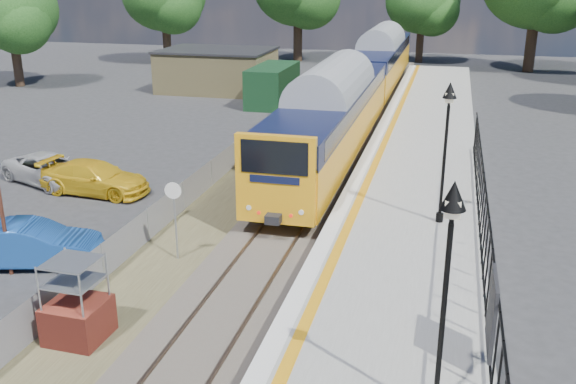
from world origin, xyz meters
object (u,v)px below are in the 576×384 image
(victorian_lamp_south, at_px, (449,248))
(brick_plinth, at_px, (76,302))
(speed_sign, at_px, (174,208))
(car_yellow, at_px, (95,178))
(train, at_px, (363,80))
(car_white, at_px, (49,169))
(car_blue, at_px, (31,244))
(victorian_lamp_north, at_px, (448,120))

(victorian_lamp_south, xyz_separation_m, brick_plinth, (-8.65, 1.97, -3.25))
(speed_sign, height_order, car_yellow, speed_sign)
(train, relative_size, speed_sign, 15.56)
(brick_plinth, relative_size, speed_sign, 0.83)
(train, relative_size, car_white, 9.09)
(car_blue, bearing_deg, car_yellow, -1.94)
(victorian_lamp_north, bearing_deg, train, 105.33)
(train, distance_m, speed_sign, 22.65)
(victorian_lamp_south, bearing_deg, brick_plinth, 167.17)
(victorian_lamp_south, relative_size, car_blue, 1.08)
(train, distance_m, car_yellow, 19.33)
(car_white, bearing_deg, speed_sign, -103.33)
(car_blue, xyz_separation_m, car_yellow, (-1.65, 6.63, -0.03))
(speed_sign, height_order, car_blue, speed_sign)
(brick_plinth, xyz_separation_m, car_white, (-8.04, 10.83, -0.43))
(speed_sign, relative_size, car_white, 0.58)
(victorian_lamp_south, height_order, train, victorian_lamp_south)
(victorian_lamp_south, distance_m, victorian_lamp_north, 10.00)
(train, bearing_deg, car_blue, -106.13)
(brick_plinth, distance_m, car_white, 13.50)
(victorian_lamp_south, height_order, car_blue, victorian_lamp_south)
(victorian_lamp_south, xyz_separation_m, speed_sign, (-8.17, 6.85, -2.53))
(victorian_lamp_south, distance_m, train, 29.91)
(victorian_lamp_south, distance_m, car_white, 21.36)
(car_blue, bearing_deg, brick_plinth, -148.79)
(victorian_lamp_north, bearing_deg, car_white, 170.35)
(brick_plinth, bearing_deg, car_blue, 137.14)
(victorian_lamp_south, xyz_separation_m, car_blue, (-12.41, 5.45, -3.60))
(train, distance_m, car_white, 20.04)
(victorian_lamp_north, height_order, car_white, victorian_lamp_north)
(speed_sign, distance_m, car_yellow, 7.96)
(speed_sign, bearing_deg, car_yellow, 131.16)
(victorian_lamp_north, distance_m, train, 20.15)
(car_blue, bearing_deg, speed_sign, -87.67)
(speed_sign, bearing_deg, brick_plinth, -102.92)
(speed_sign, xyz_separation_m, car_yellow, (-5.89, 5.23, -1.10))
(brick_plinth, bearing_deg, car_white, 126.60)
(car_yellow, distance_m, car_white, 2.73)
(victorian_lamp_north, relative_size, car_white, 1.02)
(victorian_lamp_south, bearing_deg, car_blue, 156.27)
(car_blue, distance_m, car_white, 8.51)
(train, relative_size, car_yellow, 8.87)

